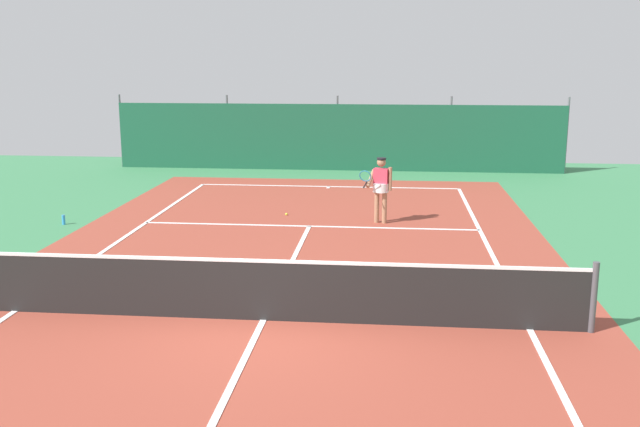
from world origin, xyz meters
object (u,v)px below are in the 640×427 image
Objects in this scene: tennis_net at (263,290)px; tennis_ball_midcourt at (286,214)px; water_bottle at (64,220)px; tennis_ball_near_player at (390,185)px; parked_car at (262,138)px; tennis_player at (381,185)px.

tennis_net is 7.65m from tennis_ball_midcourt.
tennis_ball_midcourt is 5.58m from water_bottle.
tennis_net is at bearing -44.72° from water_bottle.
tennis_ball_near_player is 0.02× the size of parked_car.
parked_car is (-5.22, 5.68, 0.81)m from tennis_ball_near_player.
tennis_ball_near_player is 5.44m from tennis_ball_midcourt.
tennis_player is 0.39× the size of parked_car.
tennis_net is at bearing -99.04° from tennis_ball_near_player.
parked_car reaches higher than tennis_player.
water_bottle is at bearing 76.77° from parked_car.
parked_car is at bearing 103.63° from tennis_ball_midcourt.
water_bottle is (-5.35, -1.57, 0.09)m from tennis_ball_midcourt.
tennis_ball_near_player is at bearing 60.24° from tennis_ball_midcourt.
tennis_net is at bearing -84.45° from tennis_ball_midcourt.
parked_car reaches higher than tennis_ball_near_player.
tennis_net is 18.30m from parked_car.
parked_car is (-4.98, 11.03, -0.12)m from tennis_player.
water_bottle is (-2.83, -11.98, -0.72)m from parked_car.
parked_car reaches higher than tennis_ball_midcourt.
parked_car reaches higher than tennis_net.
parked_car is 12.33m from water_bottle.
water_bottle is at bearing -163.59° from tennis_ball_midcourt.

